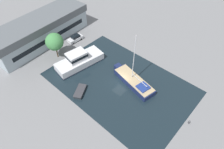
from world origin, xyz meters
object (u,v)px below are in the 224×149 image
Objects in this scene: parked_car at (75,38)px; small_dinghy at (80,91)px; motor_cruiser at (79,60)px; sailboat_moored at (133,81)px; quay_tree_near_building at (54,42)px; warehouse_building at (40,30)px.

parked_car reaches higher than small_dinghy.
small_dinghy is (-5.53, -6.56, -1.03)m from motor_cruiser.
motor_cruiser reaches higher than parked_car.
motor_cruiser is at bearing 118.02° from sailboat_moored.
quay_tree_near_building reaches higher than small_dinghy.
parked_car is 21.09m from sailboat_moored.
parked_car is (7.18, 1.82, -3.61)m from quay_tree_near_building.
parked_car is at bearing -52.37° from warehouse_building.
warehouse_building is 27.95m from sailboat_moored.
parked_car is 0.36× the size of sailboat_moored.
small_dinghy is at bearing -108.31° from warehouse_building.
sailboat_moored is 2.94× the size of small_dinghy.
quay_tree_near_building is 1.53× the size of parked_car.
warehouse_building is 2.26× the size of sailboat_moored.
sailboat_moored is at bearing -73.99° from quay_tree_near_building.
warehouse_building is 6.35× the size of parked_car.
small_dinghy is (-9.42, 6.48, -0.38)m from sailboat_moored.
warehouse_building is 4.15× the size of quay_tree_near_building.
motor_cruiser reaches higher than small_dinghy.
warehouse_building reaches higher than parked_car.
quay_tree_near_building is 13.93m from small_dinghy.
warehouse_building reaches higher than motor_cruiser.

